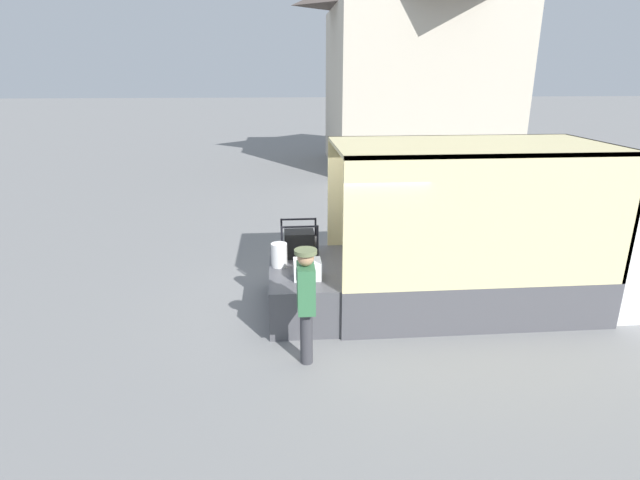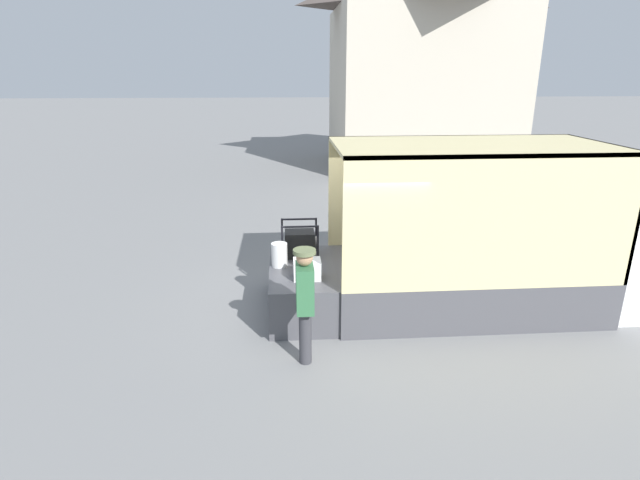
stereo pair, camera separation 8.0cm
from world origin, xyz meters
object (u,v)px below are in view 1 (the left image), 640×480
portable_generator (300,243)px  worker_person (306,295)px  box_truck (551,250)px  microwave (307,269)px  orange_bucket (279,255)px

portable_generator → worker_person: size_ratio=0.38×
box_truck → microwave: box_truck is taller
portable_generator → orange_bucket: 0.62m
microwave → portable_generator: portable_generator is taller
box_truck → worker_person: 4.79m
orange_bucket → box_truck: bearing=-0.9°
microwave → worker_person: (-0.09, -1.23, 0.11)m
box_truck → portable_generator: (-4.45, 0.56, 0.07)m
microwave → portable_generator: (-0.07, 1.04, 0.09)m
box_truck → portable_generator: bearing=172.9°
box_truck → worker_person: bearing=-159.1°
worker_person → microwave: bearing=85.8°
portable_generator → orange_bucket: size_ratio=1.61×
microwave → orange_bucket: size_ratio=1.08×
microwave → portable_generator: size_ratio=0.67×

